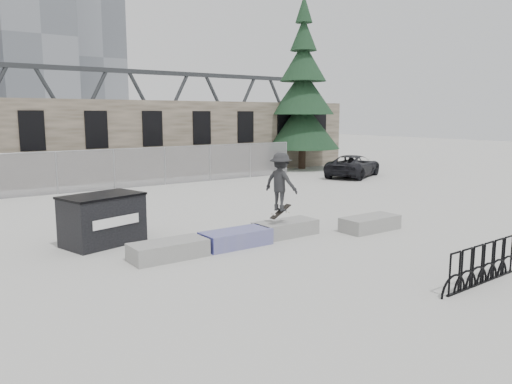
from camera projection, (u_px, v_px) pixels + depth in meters
ground at (261, 240)px, 14.92m from camera, size 120.00×120.00×0.00m
stone_wall at (90, 141)px, 27.67m from camera, size 36.00×2.58×4.50m
chainlink_fence at (114, 169)px, 24.84m from camera, size 22.06×0.06×2.02m
planter_far_left at (168, 249)px, 12.94m from camera, size 2.00×0.90×0.46m
planter_center_left at (236, 238)px, 14.16m from camera, size 2.00×0.90×0.46m
planter_center_right at (285, 228)px, 15.39m from camera, size 2.00×0.90×0.46m
planter_offset at (370, 223)px, 16.08m from camera, size 2.00×0.90×0.46m
dumpster at (103, 219)px, 14.32m from camera, size 2.48×1.88×1.45m
bike_rack at (483, 265)px, 10.98m from camera, size 3.14×0.17×0.90m
spruce_tree at (303, 100)px, 33.72m from camera, size 5.08×5.08×11.50m
truss_bridge at (74, 111)px, 64.34m from camera, size 70.00×3.00×9.80m
suv at (353, 166)px, 29.89m from camera, size 5.18×3.94×1.31m
skateboarder at (281, 182)px, 14.88m from camera, size 0.93×1.26×1.95m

